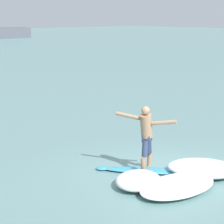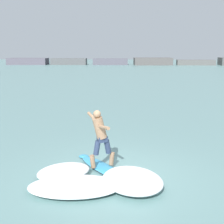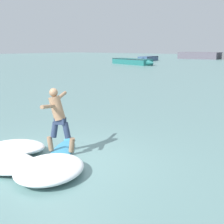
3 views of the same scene
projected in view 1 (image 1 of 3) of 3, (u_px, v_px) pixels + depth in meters
ground_plane at (166, 173)px, 13.16m from camera, size 200.00×200.00×0.00m
surfboard at (145, 170)px, 13.20m from camera, size 1.76×2.16×0.22m
surfer at (146, 133)px, 12.96m from camera, size 0.86×1.39×1.62m
wave_foam_at_tail at (203, 168)px, 12.96m from camera, size 2.03×2.18×0.34m
wave_foam_at_nose at (138, 180)px, 12.07m from camera, size 1.75×1.65×0.31m
wave_foam_beside at (178, 186)px, 11.81m from camera, size 2.34×1.52×0.24m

